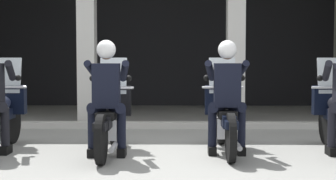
# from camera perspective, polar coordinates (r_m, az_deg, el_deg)

# --- Properties ---
(ground_plane) EXTENTS (80.00, 80.00, 0.00)m
(ground_plane) POSITION_cam_1_polar(r_m,az_deg,el_deg) (10.10, 0.26, -3.95)
(ground_plane) COLOR gray
(station_building) EXTENTS (10.00, 4.73, 3.41)m
(station_building) POSITION_cam_1_polar(r_m,az_deg,el_deg) (12.39, -0.46, 7.46)
(station_building) COLOR black
(station_building) RESTS_ON ground
(kerb_strip) EXTENTS (9.50, 0.24, 0.12)m
(kerb_strip) POSITION_cam_1_polar(r_m,az_deg,el_deg) (9.55, -0.89, -4.03)
(kerb_strip) COLOR #B7B5AD
(kerb_strip) RESTS_ON ground
(motorcycle_center_left) EXTENTS (0.62, 2.04, 1.35)m
(motorcycle_center_left) POSITION_cam_1_polar(r_m,az_deg,el_deg) (7.10, -6.68, -3.15)
(motorcycle_center_left) COLOR black
(motorcycle_center_left) RESTS_ON ground
(police_officer_center_left) EXTENTS (0.63, 0.61, 1.58)m
(police_officer_center_left) POSITION_cam_1_polar(r_m,az_deg,el_deg) (6.78, -7.03, 0.24)
(police_officer_center_left) COLOR black
(police_officer_center_left) RESTS_ON ground
(motorcycle_center_right) EXTENTS (0.62, 2.04, 1.35)m
(motorcycle_center_right) POSITION_cam_1_polar(r_m,az_deg,el_deg) (7.23, 6.52, -3.02)
(motorcycle_center_right) COLOR black
(motorcycle_center_right) RESTS_ON ground
(police_officer_center_right) EXTENTS (0.63, 0.61, 1.58)m
(police_officer_center_right) POSITION_cam_1_polar(r_m,az_deg,el_deg) (6.91, 6.76, 0.31)
(police_officer_center_right) COLOR black
(police_officer_center_right) RESTS_ON ground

